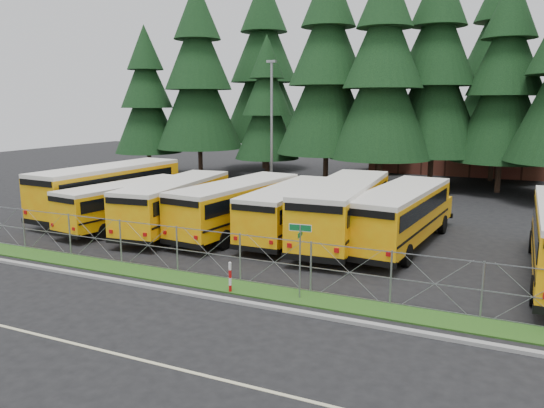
# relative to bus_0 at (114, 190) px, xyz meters

# --- Properties ---
(ground) EXTENTS (120.00, 120.00, 0.00)m
(ground) POSITION_rel_bus_0_xyz_m (14.31, -7.06, -1.61)
(ground) COLOR black
(ground) RESTS_ON ground
(curb) EXTENTS (50.00, 0.25, 0.12)m
(curb) POSITION_rel_bus_0_xyz_m (14.31, -10.16, -1.55)
(curb) COLOR gray
(curb) RESTS_ON ground
(grass_verge) EXTENTS (50.00, 1.40, 0.06)m
(grass_verge) POSITION_rel_bus_0_xyz_m (14.31, -8.76, -1.58)
(grass_verge) COLOR #204213
(grass_verge) RESTS_ON ground
(road_lane_line) EXTENTS (50.00, 0.12, 0.01)m
(road_lane_line) POSITION_rel_bus_0_xyz_m (14.31, -15.06, -1.60)
(road_lane_line) COLOR beige
(road_lane_line) RESTS_ON ground
(chainlink_fence) EXTENTS (44.00, 0.10, 2.00)m
(chainlink_fence) POSITION_rel_bus_0_xyz_m (14.31, -8.06, -0.61)
(chainlink_fence) COLOR gray
(chainlink_fence) RESTS_ON ground
(brick_building) EXTENTS (22.00, 10.00, 6.00)m
(brick_building) POSITION_rel_bus_0_xyz_m (20.31, 32.94, 1.39)
(brick_building) COLOR brown
(brick_building) RESTS_ON ground
(bus_0) EXTENTS (3.78, 12.43, 3.21)m
(bus_0) POSITION_rel_bus_0_xyz_m (0.00, 0.00, 0.00)
(bus_0) COLOR #FF9508
(bus_0) RESTS_ON ground
(bus_1) EXTENTS (3.68, 10.10, 2.59)m
(bus_1) POSITION_rel_bus_0_xyz_m (3.04, -2.15, -0.31)
(bus_1) COLOR #FF9508
(bus_1) RESTS_ON ground
(bus_2) EXTENTS (3.70, 11.14, 2.86)m
(bus_2) POSITION_rel_bus_0_xyz_m (5.99, -1.62, -0.17)
(bus_2) COLOR #FF9508
(bus_2) RESTS_ON ground
(bus_3) EXTENTS (3.78, 11.19, 2.88)m
(bus_3) POSITION_rel_bus_0_xyz_m (9.55, -0.88, -0.17)
(bus_3) COLOR #FF9508
(bus_3) RESTS_ON ground
(bus_4) EXTENTS (2.52, 10.50, 2.75)m
(bus_4) POSITION_rel_bus_0_xyz_m (12.45, -0.39, -0.23)
(bus_4) COLOR #FF9508
(bus_4) RESTS_ON ground
(bus_5) EXTENTS (3.45, 12.19, 3.16)m
(bus_5) POSITION_rel_bus_0_xyz_m (15.26, -0.23, -0.02)
(bus_5) COLOR #FF9508
(bus_5) RESTS_ON ground
(bus_6) EXTENTS (3.75, 11.52, 2.97)m
(bus_6) POSITION_rel_bus_0_xyz_m (18.12, 0.12, -0.12)
(bus_6) COLOR #FF9508
(bus_6) RESTS_ON ground
(street_sign) EXTENTS (0.84, 0.55, 2.81)m
(street_sign) POSITION_rel_bus_0_xyz_m (16.18, -8.85, 0.43)
(street_sign) COLOR gray
(street_sign) RESTS_ON ground
(striped_bollard) EXTENTS (0.11, 0.11, 1.20)m
(striped_bollard) POSITION_rel_bus_0_xyz_m (13.56, -9.34, -1.01)
(striped_bollard) COLOR #B20C0C
(striped_bollard) RESTS_ON ground
(light_standard) EXTENTS (0.70, 0.35, 10.14)m
(light_standard) POSITION_rel_bus_0_xyz_m (6.23, 10.45, 3.90)
(light_standard) COLOR gray
(light_standard) RESTS_ON ground
(conifer_0) EXTENTS (6.58, 6.58, 14.56)m
(conifer_0) POSITION_rel_bus_0_xyz_m (-10.62, 17.49, 5.68)
(conifer_0) COLOR black
(conifer_0) RESTS_ON ground
(conifer_1) EXTENTS (8.31, 8.31, 18.38)m
(conifer_1) POSITION_rel_bus_0_xyz_m (-5.11, 18.39, 7.58)
(conifer_1) COLOR black
(conifer_1) RESTS_ON ground
(conifer_2) EXTENTS (5.95, 5.95, 13.16)m
(conifer_2) POSITION_rel_bus_0_xyz_m (1.90, 18.87, 4.98)
(conifer_2) COLOR black
(conifer_2) RESTS_ON ground
(conifer_3) EXTENTS (8.50, 8.50, 18.80)m
(conifer_3) POSITION_rel_bus_0_xyz_m (8.10, 17.67, 7.79)
(conifer_3) COLOR black
(conifer_3) RESTS_ON ground
(conifer_4) EXTENTS (8.18, 8.18, 18.10)m
(conifer_4) POSITION_rel_bus_0_xyz_m (13.10, 16.39, 7.44)
(conifer_4) COLOR black
(conifer_4) RESTS_ON ground
(conifer_5) EXTENTS (8.42, 8.42, 18.61)m
(conifer_5) POSITION_rel_bus_0_xyz_m (16.62, 19.97, 7.70)
(conifer_5) COLOR black
(conifer_5) RESTS_ON ground
(conifer_6) EXTENTS (7.62, 7.62, 16.86)m
(conifer_6) POSITION_rel_bus_0_xyz_m (21.92, 19.67, 6.82)
(conifer_6) COLOR black
(conifer_6) RESTS_ON ground
(conifer_10) EXTENTS (9.21, 9.21, 20.38)m
(conifer_10) POSITION_rel_bus_0_xyz_m (-1.90, 26.26, 8.58)
(conifer_10) COLOR black
(conifer_10) RESTS_ON ground
(conifer_11) EXTENTS (6.36, 6.36, 14.07)m
(conifer_11) POSITION_rel_bus_0_xyz_m (10.53, 28.42, 5.43)
(conifer_11) COLOR black
(conifer_11) RESTS_ON ground
(conifer_12) EXTENTS (9.00, 9.00, 19.89)m
(conifer_12) POSITION_rel_bus_0_xyz_m (21.12, 26.39, 8.34)
(conifer_12) COLOR black
(conifer_12) RESTS_ON ground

